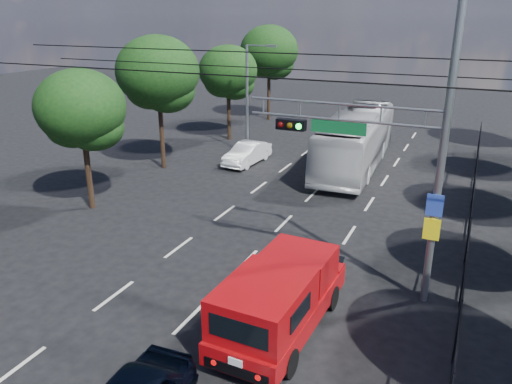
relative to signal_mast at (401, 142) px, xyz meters
The scene contains 12 objects.
lane_markings 9.56m from the signal_mast, 131.33° to the left, with size 6.12×38.00×0.01m.
signal_mast is the anchor object (origin of this frame).
streetlight_left 18.24m from the signal_mast, 129.66° to the left, with size 2.09×0.22×7.08m.
utility_wires 5.71m from the signal_mast, behind, with size 22.00×5.04×0.74m.
fence_right 6.37m from the signal_mast, 61.03° to the left, with size 0.06×34.03×2.00m.
tree_left_b 14.62m from the signal_mast, behind, with size 4.08×4.08×6.63m.
tree_left_c 17.57m from the signal_mast, 149.06° to the left, with size 4.80×4.80×7.80m.
tree_left_d 22.48m from the signal_mast, 130.73° to the left, with size 4.20×4.20×6.83m.
tree_left_e 29.12m from the signal_mast, 120.71° to the left, with size 4.92×4.92×7.99m.
red_pickup 5.94m from the signal_mast, 124.94° to the right, with size 2.38×5.99×2.20m.
white_bus 15.12m from the signal_mast, 107.85° to the left, with size 2.83×12.08×3.36m, color silver.
white_van 16.66m from the signal_mast, 132.31° to the left, with size 1.40×4.02×1.33m, color white.
Camera 1 is at (7.31, -7.30, 8.96)m, focal length 35.00 mm.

